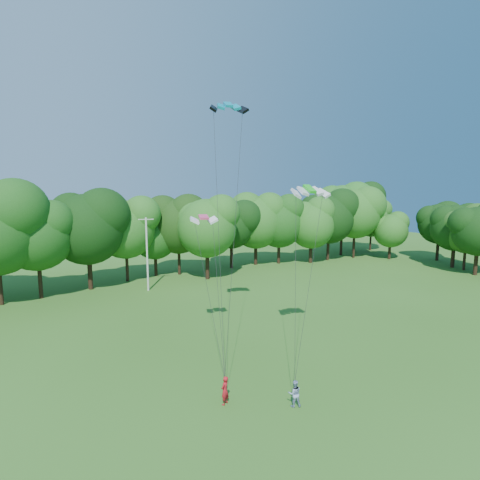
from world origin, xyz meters
TOP-DOWN VIEW (x-y plane):
  - ground at (0.00, 0.00)m, footprint 160.00×160.00m
  - utility_pole at (-2.02, 32.01)m, footprint 1.69×0.65m
  - kite_flyer_left at (-5.97, 6.27)m, footprint 0.73×0.65m
  - kite_flyer_right at (-2.74, 4.01)m, footprint 0.93×0.86m
  - kite_teal at (-1.57, 13.37)m, footprint 2.92×1.99m
  - kite_green at (1.77, 8.16)m, footprint 2.72×1.66m
  - kite_pink at (-3.42, 13.87)m, footprint 2.21×1.51m
  - tree_back_center at (4.48, 37.92)m, footprint 8.46×8.46m
  - tree_back_east at (35.98, 36.92)m, footprint 9.79×9.79m
  - tree_flank_east at (42.12, 18.10)m, footprint 6.90×6.90m

SIDE VIEW (x-z plane):
  - ground at x=0.00m, z-range 0.00..0.00m
  - kite_flyer_right at x=-2.74m, z-range 0.00..1.54m
  - kite_flyer_left at x=-5.97m, z-range 0.00..1.66m
  - utility_pole at x=-2.02m, z-range 0.11..8.93m
  - tree_flank_east at x=42.12m, z-range 1.25..11.28m
  - tree_back_center at x=4.48m, z-range 1.53..13.84m
  - tree_back_east at x=35.98m, z-range 1.77..16.01m
  - kite_pink at x=-3.42m, z-range 9.94..10.29m
  - kite_green at x=1.77m, z-range 11.89..12.49m
  - kite_teal at x=-1.57m, z-range 17.94..18.57m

